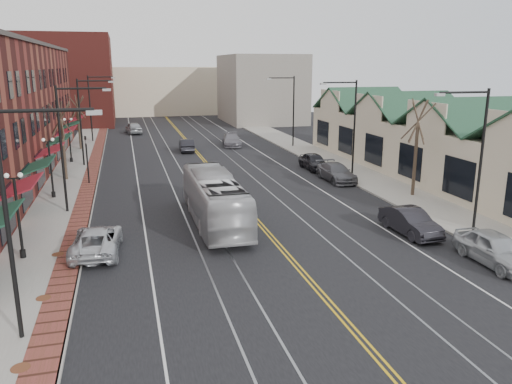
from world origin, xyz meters
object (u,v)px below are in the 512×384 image
parked_suv (97,240)px  parked_car_d (314,161)px  transit_bus (215,199)px  parked_car_b (410,222)px  parked_car_a (495,249)px  parked_car_c (336,172)px

parked_suv → parked_car_d: parked_car_d is taller
transit_bus → parked_suv: 7.58m
parked_suv → parked_car_b: (17.08, -1.39, 0.04)m
parked_suv → parked_car_a: 19.67m
transit_bus → parked_car_b: bearing=155.2°
parked_car_a → parked_car_c: size_ratio=0.93×
parked_car_b → parked_car_d: 18.42m
parked_car_a → parked_car_b: parked_car_a is taller
parked_car_d → transit_bus: bearing=-131.0°
parked_car_a → parked_car_c: parked_car_a is taller
parked_car_a → parked_car_b: (-1.52, 5.02, -0.06)m
parked_car_c → parked_car_d: 4.85m
parked_car_c → parked_car_d: bearing=89.5°
parked_suv → parked_car_d: (18.41, 16.98, 0.06)m
transit_bus → parked_car_d: 17.92m
parked_car_b → parked_car_d: bearing=83.5°
transit_bus → parked_car_b: size_ratio=2.44×
parked_car_a → parked_car_b: bearing=107.6°
transit_bus → parked_car_b: (10.36, -4.82, -0.78)m
parked_car_b → parked_car_c: size_ratio=0.89×
parked_suv → parked_car_b: 17.14m
transit_bus → parked_car_c: transit_bus is taller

